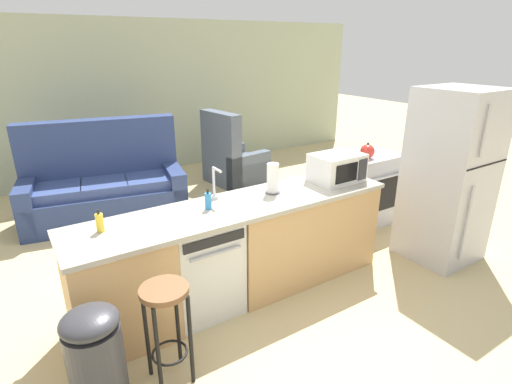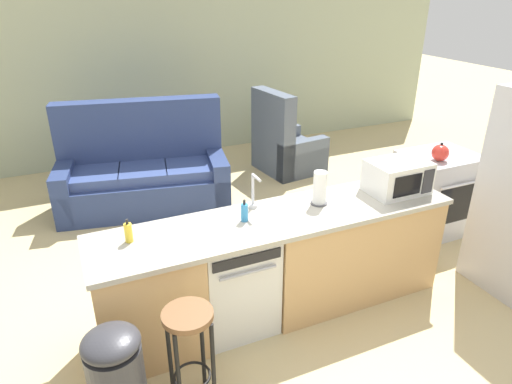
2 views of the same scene
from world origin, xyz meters
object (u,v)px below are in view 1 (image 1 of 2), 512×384
armchair (231,162)px  kettle (367,151)px  stove_range (365,188)px  couch (105,187)px  trash_bin (96,361)px  soap_bottle (208,201)px  dishwasher (200,265)px  bar_stool (166,314)px  refrigerator (449,177)px  microwave (337,168)px  dish_soap_bottle (100,222)px  paper_towel_roll (273,179)px

armchair → kettle: bearing=-77.1°
stove_range → kettle: kettle is taller
armchair → couch: bearing=-173.3°
armchair → trash_bin: bearing=-130.2°
couch → trash_bin: bearing=-104.2°
stove_range → couch: 3.44m
soap_bottle → armchair: bearing=57.3°
dishwasher → stove_range: bearing=11.9°
dishwasher → bar_stool: bearing=-130.8°
armchair → stove_range: bearing=-72.4°
stove_range → trash_bin: (-3.59, -1.16, -0.07)m
refrigerator → microwave: bearing=152.9°
dish_soap_bottle → armchair: armchair is taller
dish_soap_bottle → armchair: 3.82m
dish_soap_bottle → trash_bin: (-0.26, -0.70, -0.59)m
kettle → couch: bearing=141.0°
microwave → bar_stool: 2.21m
stove_range → trash_bin: size_ratio=1.22×
dishwasher → stove_range: 2.66m
soap_bottle → stove_range: bearing=11.5°
refrigerator → kettle: refrigerator is taller
dishwasher → microwave: size_ratio=1.68×
refrigerator → paper_towel_roll: bearing=161.1°
soap_bottle → kettle: bearing=9.3°
microwave → bar_stool: size_ratio=0.68×
microwave → dish_soap_bottle: bearing=177.6°
bar_stool → couch: (0.34, 3.17, -0.14)m
microwave → kettle: 1.00m
paper_towel_roll → soap_bottle: size_ratio=1.60×
microwave → bar_stool: microwave is taller
stove_range → paper_towel_roll: bearing=-165.1°
dish_soap_bottle → refrigerator: bearing=-10.9°
refrigerator → kettle: 0.99m
paper_towel_roll → kettle: 1.68m
stove_range → bar_stool: bearing=-159.6°
paper_towel_roll → trash_bin: 2.02m
refrigerator → stove_range: bearing=90.0°
kettle → paper_towel_roll: bearing=-167.8°
dishwasher → dish_soap_bottle: size_ratio=4.77×
trash_bin → soap_bottle: bearing=30.5°
refrigerator → paper_towel_roll: refrigerator is taller
kettle → trash_bin: (-3.43, -1.03, -0.61)m
paper_towel_roll → dish_soap_bottle: 1.53m
couch → soap_bottle: bearing=-82.8°
soap_bottle → trash_bin: bearing=-149.5°
bar_stool → couch: size_ratio=0.35×
soap_bottle → couch: (-0.32, 2.50, -0.58)m
dish_soap_bottle → kettle: (3.17, 0.33, 0.01)m
kettle → couch: size_ratio=0.10×
dishwasher → stove_range: (2.60, 0.55, 0.03)m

